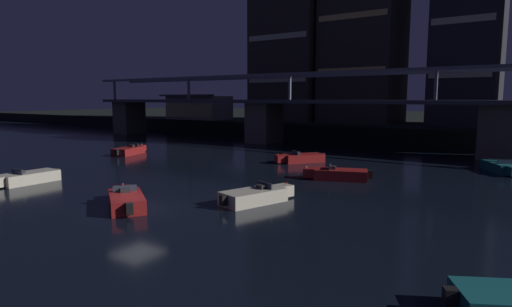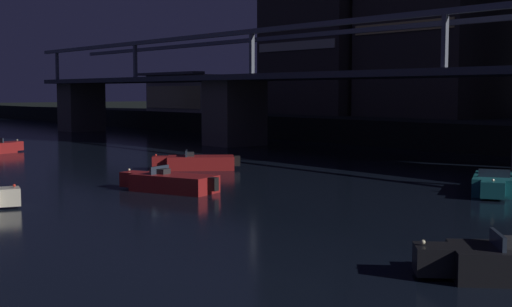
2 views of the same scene
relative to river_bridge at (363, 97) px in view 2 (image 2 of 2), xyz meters
The scene contains 5 objects.
river_bridge is the anchor object (origin of this frame).
waterfront_pavilion 39.32m from the river_bridge, 162.36° to the left, with size 12.40×7.40×4.70m.
speedboat_near_right 20.83m from the river_bridge, 74.42° to the right, with size 5.11×3.03×1.16m.
speedboat_mid_left 14.03m from the river_bridge, 94.90° to the right, with size 3.97×4.71×1.16m.
speedboat_mid_center 18.22m from the river_bridge, 29.44° to the right, with size 3.57×4.88×1.16m.
Camera 2 is at (32.42, -2.90, 4.61)m, focal length 48.85 mm.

